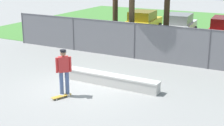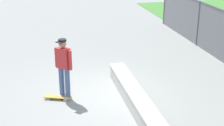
{
  "view_description": "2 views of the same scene",
  "coord_description": "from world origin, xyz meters",
  "px_view_note": "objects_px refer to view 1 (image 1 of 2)",
  "views": [
    {
      "loc": [
        7.29,
        -10.61,
        4.85
      ],
      "look_at": [
        1.15,
        0.65,
        1.09
      ],
      "focal_mm": 53.49,
      "sensor_mm": 36.0,
      "label": 1
    },
    {
      "loc": [
        9.01,
        -1.62,
        4.56
      ],
      "look_at": [
        0.54,
        0.37,
        1.24
      ],
      "focal_mm": 53.91,
      "sensor_mm": 36.0,
      "label": 2
    }
  ],
  "objects_px": {
    "skateboard": "(61,96)",
    "car_white": "(179,26)",
    "car_yellow": "(143,22)",
    "concrete_ledge": "(110,80)",
    "skateboarder": "(64,70)"
  },
  "relations": [
    {
      "from": "skateboarder",
      "to": "car_white",
      "type": "distance_m",
      "value": 12.65
    },
    {
      "from": "skateboard",
      "to": "skateboarder",
      "type": "bearing_deg",
      "value": 92.41
    },
    {
      "from": "concrete_ledge",
      "to": "car_yellow",
      "type": "relative_size",
      "value": 1.02
    },
    {
      "from": "concrete_ledge",
      "to": "skateboard",
      "type": "height_order",
      "value": "concrete_ledge"
    },
    {
      "from": "concrete_ledge",
      "to": "skateboard",
      "type": "distance_m",
      "value": 2.3
    },
    {
      "from": "concrete_ledge",
      "to": "skateboard",
      "type": "relative_size",
      "value": 5.41
    },
    {
      "from": "concrete_ledge",
      "to": "car_white",
      "type": "xyz_separation_m",
      "value": [
        -0.48,
        10.77,
        0.59
      ]
    },
    {
      "from": "concrete_ledge",
      "to": "car_yellow",
      "type": "xyz_separation_m",
      "value": [
        -3.28,
        10.98,
        0.59
      ]
    },
    {
      "from": "concrete_ledge",
      "to": "car_white",
      "type": "bearing_deg",
      "value": 92.53
    },
    {
      "from": "skateboard",
      "to": "car_yellow",
      "type": "height_order",
      "value": "car_yellow"
    },
    {
      "from": "concrete_ledge",
      "to": "car_white",
      "type": "relative_size",
      "value": 1.02
    },
    {
      "from": "skateboard",
      "to": "car_white",
      "type": "height_order",
      "value": "car_white"
    },
    {
      "from": "car_yellow",
      "to": "skateboard",
      "type": "bearing_deg",
      "value": -79.85
    },
    {
      "from": "concrete_ledge",
      "to": "skateboarder",
      "type": "xyz_separation_m",
      "value": [
        -0.94,
        -1.87,
        0.78
      ]
    },
    {
      "from": "skateboarder",
      "to": "car_white",
      "type": "bearing_deg",
      "value": 87.87
    }
  ]
}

